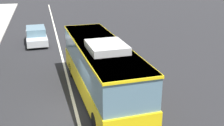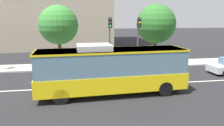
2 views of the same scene
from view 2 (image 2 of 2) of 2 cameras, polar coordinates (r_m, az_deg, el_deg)
The scene contains 8 objects.
ground_plane at distance 15.90m, azimuth -6.63°, elevation -6.62°, with size 160.00×160.00×0.00m, color black.
sidewalk_kerb at distance 22.39m, azimuth -7.32°, elevation -0.79°, with size 80.00×3.06×0.14m, color #9E9B93.
lane_centre_line at distance 15.89m, azimuth -6.63°, elevation -6.60°, with size 76.00×0.16×0.01m, color silver.
transit_bus at distance 13.97m, azimuth -0.06°, elevation -1.49°, with size 10.11×2.99×3.46m.
traffic_light_near_corner at distance 21.36m, azimuth 7.31°, elevation 8.06°, with size 0.35×0.62×5.20m.
traffic_light_mid_block at distance 20.91m, azimuth -0.60°, elevation 8.07°, with size 0.33×0.62×5.20m.
street_tree_kerbside_centre at distance 23.49m, azimuth 12.03°, elevation 10.45°, with size 4.26×4.26×6.59m.
street_tree_kerbside_right at distance 22.20m, azimuth -14.52°, elevation 10.09°, with size 4.01×4.01×6.42m.
Camera 2 is at (-0.46, -15.02, 5.20)m, focal length 33.19 mm.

